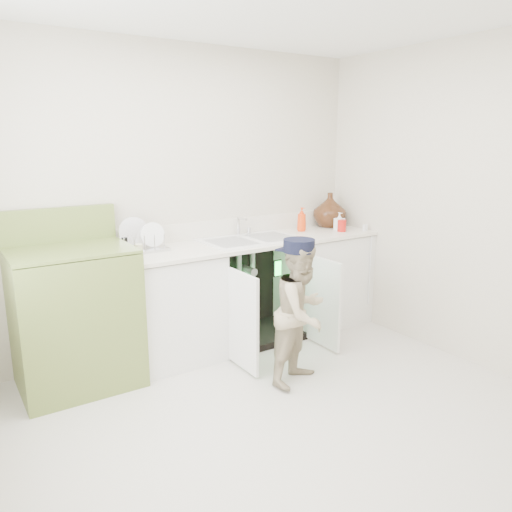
{
  "coord_description": "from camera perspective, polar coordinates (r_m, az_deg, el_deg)",
  "views": [
    {
      "loc": [
        -1.72,
        -2.33,
        1.75
      ],
      "look_at": [
        0.27,
        0.7,
        0.89
      ],
      "focal_mm": 35.0,
      "sensor_mm": 36.0,
      "label": 1
    }
  ],
  "objects": [
    {
      "name": "repair_worker",
      "position": [
        3.62,
        5.27,
        -6.31
      ],
      "size": [
        0.62,
        0.81,
        1.07
      ],
      "rotation": [
        0.0,
        0.0,
        0.36
      ],
      "color": "tan",
      "rests_on": "ground"
    },
    {
      "name": "ground",
      "position": [
        3.38,
        2.87,
        -17.86
      ],
      "size": [
        3.5,
        3.5,
        0.0
      ],
      "primitive_type": "plane",
      "color": "#BAB2A3",
      "rests_on": "ground"
    },
    {
      "name": "avocado_stove",
      "position": [
        3.8,
        -19.95,
        -6.43
      ],
      "size": [
        0.81,
        0.65,
        1.26
      ],
      "color": "#5B7131",
      "rests_on": "ground"
    },
    {
      "name": "room_shell",
      "position": [
        2.94,
        3.15,
        3.49
      ],
      "size": [
        6.0,
        5.5,
        1.26
      ],
      "color": "beige",
      "rests_on": "ground"
    },
    {
      "name": "counter_run",
      "position": [
        4.41,
        -0.2,
        -3.51
      ],
      "size": [
        2.44,
        1.02,
        1.23
      ],
      "color": "silver",
      "rests_on": "ground"
    }
  ]
}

